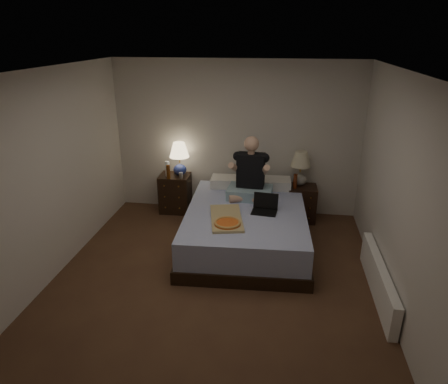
% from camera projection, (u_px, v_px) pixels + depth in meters
% --- Properties ---
extents(floor, '(4.00, 4.50, 0.00)m').
position_uv_depth(floor, '(214.00, 283.00, 4.89)').
color(floor, brown).
rests_on(floor, ground).
extents(ceiling, '(4.00, 4.50, 0.00)m').
position_uv_depth(ceiling, '(211.00, 71.00, 3.96)').
color(ceiling, white).
rests_on(ceiling, ground).
extents(wall_back, '(4.00, 0.00, 2.50)m').
position_uv_depth(wall_back, '(236.00, 139.00, 6.50)').
color(wall_back, beige).
rests_on(wall_back, ground).
extents(wall_front, '(4.00, 0.00, 2.50)m').
position_uv_depth(wall_front, '(148.00, 325.00, 2.36)').
color(wall_front, beige).
rests_on(wall_front, ground).
extents(wall_left, '(0.00, 4.50, 2.50)m').
position_uv_depth(wall_left, '(45.00, 180.00, 4.70)').
color(wall_left, beige).
rests_on(wall_left, ground).
extents(wall_right, '(0.00, 4.50, 2.50)m').
position_uv_depth(wall_right, '(401.00, 198.00, 4.16)').
color(wall_right, beige).
rests_on(wall_right, ground).
extents(bed, '(1.74, 2.27, 0.55)m').
position_uv_depth(bed, '(246.00, 227.00, 5.71)').
color(bed, '#5E70BD').
rests_on(bed, floor).
extents(nightstand_left, '(0.51, 0.46, 0.64)m').
position_uv_depth(nightstand_left, '(176.00, 193.00, 6.79)').
color(nightstand_left, black).
rests_on(nightstand_left, floor).
extents(nightstand_right, '(0.45, 0.41, 0.58)m').
position_uv_depth(nightstand_right, '(302.00, 203.00, 6.46)').
color(nightstand_right, black).
rests_on(nightstand_right, floor).
extents(lamp_left, '(0.36, 0.36, 0.56)m').
position_uv_depth(lamp_left, '(180.00, 159.00, 6.55)').
color(lamp_left, navy).
rests_on(lamp_left, nightstand_left).
extents(lamp_right, '(0.35, 0.35, 0.56)m').
position_uv_depth(lamp_right, '(300.00, 168.00, 6.31)').
color(lamp_right, gray).
rests_on(lamp_right, nightstand_right).
extents(water_bottle, '(0.07, 0.07, 0.25)m').
position_uv_depth(water_bottle, '(167.00, 169.00, 6.59)').
color(water_bottle, white).
rests_on(water_bottle, nightstand_left).
extents(soda_can, '(0.07, 0.07, 0.10)m').
position_uv_depth(soda_can, '(181.00, 175.00, 6.50)').
color(soda_can, '#B1B1AC').
rests_on(soda_can, nightstand_left).
extents(beer_bottle_left, '(0.06, 0.06, 0.23)m').
position_uv_depth(beer_bottle_left, '(168.00, 172.00, 6.46)').
color(beer_bottle_left, '#5E2F0D').
rests_on(beer_bottle_left, nightstand_left).
extents(beer_bottle_right, '(0.06, 0.06, 0.23)m').
position_uv_depth(beer_bottle_right, '(295.00, 181.00, 6.24)').
color(beer_bottle_right, '#5A220C').
rests_on(beer_bottle_right, nightstand_right).
extents(person, '(0.70, 0.57, 0.93)m').
position_uv_depth(person, '(250.00, 168.00, 5.83)').
color(person, black).
rests_on(person, bed).
extents(laptop, '(0.37, 0.31, 0.24)m').
position_uv_depth(laptop, '(265.00, 205.00, 5.46)').
color(laptop, black).
rests_on(laptop, bed).
extents(pizza_box, '(0.55, 0.83, 0.08)m').
position_uv_depth(pizza_box, '(227.00, 224.00, 5.10)').
color(pizza_box, tan).
rests_on(pizza_box, bed).
extents(radiator, '(0.10, 1.60, 0.40)m').
position_uv_depth(radiator, '(378.00, 280.00, 4.62)').
color(radiator, white).
rests_on(radiator, floor).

